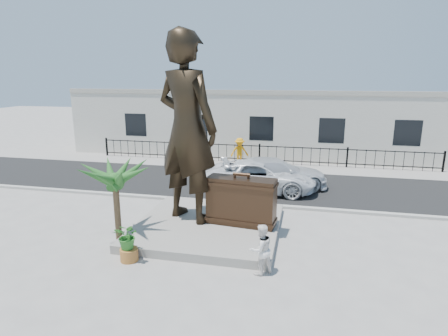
{
  "coord_description": "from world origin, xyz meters",
  "views": [
    {
      "loc": [
        2.9,
        -11.14,
        5.65
      ],
      "look_at": [
        0.0,
        2.0,
        2.3
      ],
      "focal_mm": 30.0,
      "sensor_mm": 36.0,
      "label": 1
    }
  ],
  "objects_px": {
    "statue": "(187,128)",
    "car_white": "(260,176)",
    "tourist": "(261,249)",
    "suitcase": "(241,201)"
  },
  "relations": [
    {
      "from": "statue",
      "to": "tourist",
      "type": "bearing_deg",
      "value": 158.7
    },
    {
      "from": "statue",
      "to": "car_white",
      "type": "distance_m",
      "value": 6.15
    },
    {
      "from": "statue",
      "to": "car_white",
      "type": "xyz_separation_m",
      "value": [
        2.11,
        4.94,
        -3.0
      ]
    },
    {
      "from": "tourist",
      "to": "car_white",
      "type": "relative_size",
      "value": 0.28
    },
    {
      "from": "statue",
      "to": "suitcase",
      "type": "distance_m",
      "value": 3.31
    },
    {
      "from": "suitcase",
      "to": "car_white",
      "type": "relative_size",
      "value": 0.45
    },
    {
      "from": "statue",
      "to": "suitcase",
      "type": "relative_size",
      "value": 2.79
    },
    {
      "from": "statue",
      "to": "tourist",
      "type": "distance_m",
      "value": 5.3
    },
    {
      "from": "suitcase",
      "to": "tourist",
      "type": "bearing_deg",
      "value": -63.01
    },
    {
      "from": "statue",
      "to": "car_white",
      "type": "bearing_deg",
      "value": -90.36
    }
  ]
}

